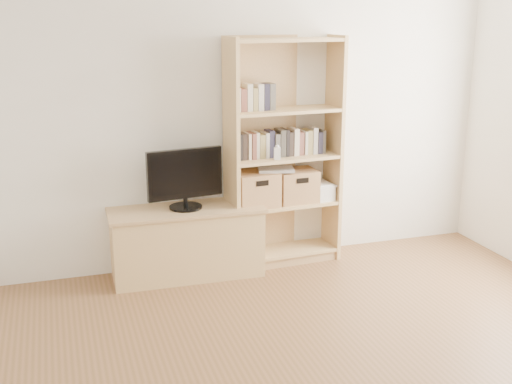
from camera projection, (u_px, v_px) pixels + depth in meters
name	position (u px, v px, depth m)	size (l,w,h in m)	color
back_wall	(241.00, 114.00, 5.40)	(4.50, 0.02, 2.60)	silver
tv_stand	(187.00, 243.00, 5.31)	(1.22, 0.46, 0.56)	tan
bookshelf	(284.00, 153.00, 5.43)	(0.97, 0.35, 1.95)	tan
television	(185.00, 179.00, 5.16)	(0.62, 0.05, 0.49)	black
books_row_mid	(283.00, 141.00, 5.42)	(0.90, 0.17, 0.24)	#3C3931
books_row_upper	(259.00, 98.00, 5.24)	(0.37, 0.14, 0.19)	#3C3931
baby_monitor	(277.00, 153.00, 5.29)	(0.05, 0.03, 0.10)	white
basket_left	(256.00, 189.00, 5.41)	(0.35, 0.29, 0.29)	olive
basket_right	(296.00, 186.00, 5.55)	(0.34, 0.28, 0.28)	olive
laptop	(276.00, 169.00, 5.43)	(0.30, 0.21, 0.02)	silver
magazine_stack	(318.00, 191.00, 5.64)	(0.19, 0.28, 0.13)	beige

